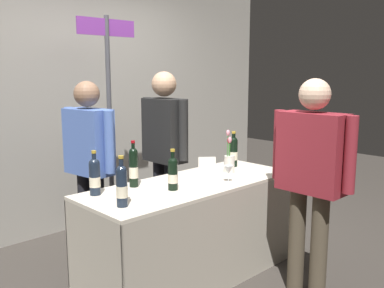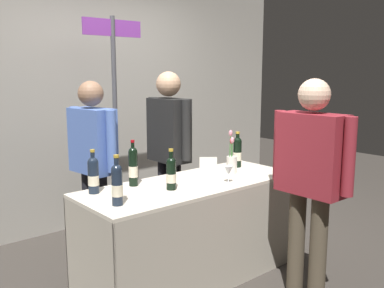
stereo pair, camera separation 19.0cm
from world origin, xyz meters
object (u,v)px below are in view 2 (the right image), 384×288
Objects in this scene: booth_signpost at (115,106)px; taster_foreground_right at (311,171)px; vendor_presenter at (93,155)px; featured_wine_bottle at (171,173)px; wine_glass_near_vendor at (228,171)px; tasting_table at (192,213)px; display_bottle_0 at (117,184)px; flower_vase at (232,161)px.

taster_foreground_right is at bearing -76.05° from booth_signpost.
vendor_presenter is 1.80m from taster_foreground_right.
featured_wine_bottle is 0.89m from vendor_presenter.
tasting_table is at bearing 135.73° from wine_glass_near_vendor.
taster_foreground_right is (1.14, -0.66, 0.03)m from display_bottle_0.
booth_signpost is at bearing 92.32° from tasting_table.
taster_foreground_right reaches higher than flower_vase.
booth_signpost is (0.68, 1.17, 0.38)m from display_bottle_0.
tasting_table is 5.94× the size of featured_wine_bottle.
vendor_presenter is at bearing 70.99° from display_bottle_0.
tasting_table is 1.30m from booth_signpost.
display_bottle_0 is (-0.73, -0.12, 0.38)m from tasting_table.
booth_signpost reaches higher than wine_glass_near_vendor.
tasting_table is at bearing 12.42° from featured_wine_bottle.
taster_foreground_right is at bearing -62.04° from tasting_table.
tasting_table is 4.93× the size of flower_vase.
featured_wine_bottle is 0.49m from display_bottle_0.
display_bottle_0 is 1.41m from booth_signpost.
vendor_presenter is at bearing 120.55° from wine_glass_near_vendor.
display_bottle_0 reaches higher than wine_glass_near_vendor.
wine_glass_near_vendor is (0.93, -0.08, -0.05)m from display_bottle_0.
booth_signpost reaches higher than vendor_presenter.
booth_signpost is (0.36, 0.23, 0.38)m from vendor_presenter.
flower_vase is at bearing 6.56° from display_bottle_0.
display_bottle_0 is 0.21× the size of vendor_presenter.
display_bottle_0 is 1.32m from taster_foreground_right.
tasting_table is 0.44m from featured_wine_bottle.
flower_vase is 0.17× the size of booth_signpost.
flower_vase is at bearing -64.59° from booth_signpost.
display_bottle_0 reaches higher than tasting_table.
taster_foreground_right is (0.21, -0.58, 0.08)m from wine_glass_near_vendor.
flower_vase reaches higher than wine_glass_near_vendor.
booth_signpost reaches higher than flower_vase.
vendor_presenter reaches higher than featured_wine_bottle.
display_bottle_0 reaches higher than featured_wine_bottle.
taster_foreground_right is (0.65, -0.72, 0.04)m from featured_wine_bottle.
taster_foreground_right is (0.81, -1.60, 0.03)m from vendor_presenter.
flower_vase reaches higher than featured_wine_bottle.
taster_foreground_right reaches higher than vendor_presenter.
booth_signpost is at bearing 79.78° from featured_wine_bottle.
booth_signpost is at bearing 115.00° from vendor_presenter.
flower_vase reaches higher than tasting_table.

